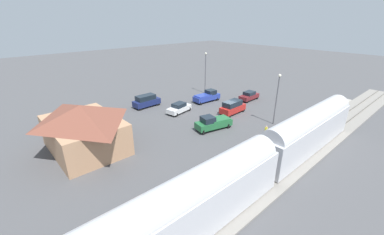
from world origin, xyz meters
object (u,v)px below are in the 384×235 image
Objects in this scene: sedan_maroon at (249,96)px; suv_red at (233,107)px; pedestrian_on_platform at (307,117)px; station_building at (84,127)px; sedan_white at (179,108)px; light_pole_near_platform at (277,93)px; passenger_train at (266,156)px; pickup_green at (213,123)px; suv_navy at (146,101)px; light_pole_lot_center at (205,68)px; pickup_blue at (207,96)px; pedestrian_waiting_far at (266,131)px.

suv_red is (-2.40, 8.01, 0.27)m from sedan_maroon.
station_building is at bearing 61.98° from pedestrian_on_platform.
sedan_white is 0.62× the size of light_pole_near_platform.
sedan_maroon is 15.06m from sedan_white.
passenger_train is 12.82m from pickup_green.
station_building is 17.09m from pickup_green.
suv_red is (13.80, -12.11, -1.71)m from passenger_train.
light_pole_lot_center is (-0.96, -13.98, 4.15)m from suv_navy.
sedan_white is at bearing 46.53° from suv_red.
sedan_white is at bearing 75.34° from sedan_maroon.
pedestrian_on_platform is 0.20× the size of light_pole_lot_center.
sedan_white is (-6.29, -2.50, -0.27)m from suv_navy.
suv_navy is (14.68, 2.01, 0.12)m from pickup_green.
pickup_blue is (4.93, 6.72, 0.15)m from sedan_maroon.
sedan_white is 0.56× the size of light_pole_lot_center.
pickup_green is 1.15× the size of suv_red.
pedestrian_waiting_far is 16.81m from sedan_maroon.
pedestrian_waiting_far is 0.36× the size of sedan_white.
pickup_green is (11.64, -5.07, -1.83)m from passenger_train.
pedestrian_on_platform is 11.51m from suv_red.
pickup_blue is 1.11× the size of suv_navy.
pedestrian_on_platform is 0.36× the size of sedan_white.
pickup_blue is (16.40, -5.56, -0.25)m from pedestrian_waiting_far.
light_pole_near_platform is (-19.51, -10.29, 3.70)m from suv_navy.
suv_red is at bearing -133.47° from sedan_white.
suv_red is (-4.20, -22.78, -1.84)m from station_building.
sedan_white is at bearing 34.20° from pedestrian_on_platform.
light_pole_near_platform is at bearing -170.01° from suv_red.
light_pole_near_platform reaches higher than pickup_blue.
suv_navy is 0.58× the size of light_pole_lot_center.
pedestrian_on_platform reaches higher than sedan_maroon.
station_building is 31.27m from pedestrian_on_platform.
pickup_blue is at bearing -82.59° from station_building.
pedestrian_on_platform is 9.16m from pedestrian_waiting_far.
pickup_blue is at bearing 139.34° from light_pole_lot_center.
pickup_blue reaches higher than sedan_white.
suv_red is at bearing 9.99° from light_pole_near_platform.
pickup_blue is 0.65× the size of light_pole_lot_center.
passenger_train reaches higher than pedestrian_waiting_far.
passenger_train is at bearing 164.49° from sedan_white.
station_building is 1.93× the size of pickup_green.
passenger_train is 17.29m from pedestrian_on_platform.
station_building is 1.29× the size of light_pole_lot_center.
light_pole_lot_center is (11.55, -4.92, 4.15)m from suv_red.
station_building is (18.00, 10.67, 0.13)m from passenger_train.
light_pole_near_platform is (-13.22, -7.79, 3.97)m from sedan_white.
pedestrian_waiting_far is 17.32m from pickup_blue.
light_pole_lot_center is (9.15, 3.09, 4.42)m from sedan_maroon.
pickup_green is 18.69m from light_pole_lot_center.
suv_navy reaches higher than pedestrian_on_platform.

